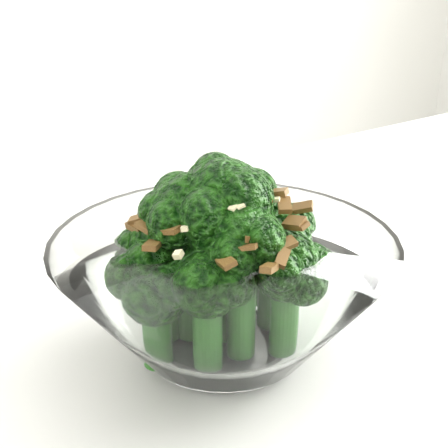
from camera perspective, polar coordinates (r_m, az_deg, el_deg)
name	(u,v)px	position (r m, az deg, el deg)	size (l,w,h in m)	color
broccoli_dish	(223,282)	(0.41, -0.05, -4.81)	(0.20, 0.20, 0.13)	white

